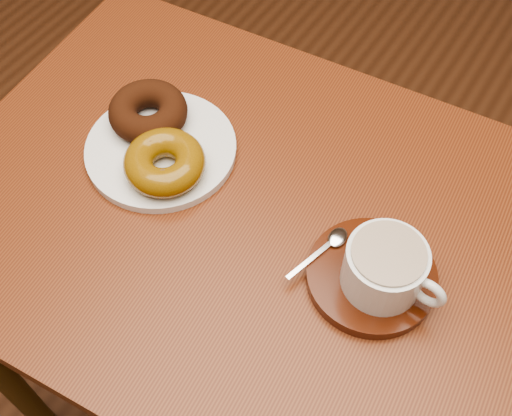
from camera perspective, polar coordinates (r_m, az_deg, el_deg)
The scene contains 7 objects.
cafe_table at distance 0.95m, azimuth -1.02°, elevation -4.32°, with size 0.87×0.68×0.77m.
donut_plate at distance 0.90m, azimuth -8.44°, elevation 5.22°, with size 0.21×0.21×0.01m, color silver.
donut_cinnamon at distance 0.92m, azimuth -9.57°, elevation 8.46°, with size 0.11×0.11×0.04m, color #34170A.
donut_caramel at distance 0.86m, azimuth -8.14°, elevation 4.04°, with size 0.12×0.12×0.04m.
saucer at distance 0.79m, azimuth 10.20°, elevation -5.98°, with size 0.16×0.16×0.02m, color #3C1508.
coffee_cup at distance 0.75m, azimuth 11.46°, elevation -5.23°, with size 0.13×0.10×0.07m.
teaspoon at distance 0.80m, azimuth 6.78°, elevation -2.99°, with size 0.04×0.10×0.01m.
Camera 1 is at (0.28, -0.04, 1.47)m, focal length 45.00 mm.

